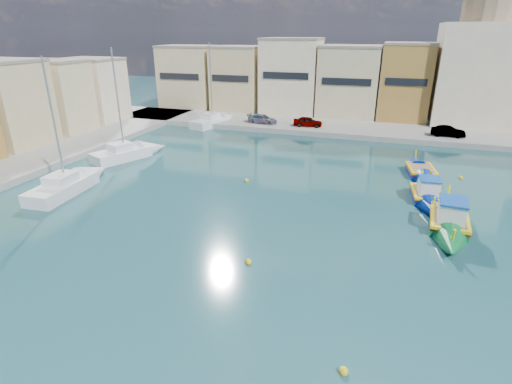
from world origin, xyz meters
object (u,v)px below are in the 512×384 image
at_px(luzzu_turquoise_cabin, 449,221).
at_px(yacht_mid, 78,181).
at_px(luzzu_green, 421,172).
at_px(luzzu_blue_cabin, 426,195).
at_px(yacht_midnorth, 136,152).
at_px(church_block, 481,59).
at_px(yacht_north, 219,120).

distance_m(luzzu_turquoise_cabin, yacht_mid, 27.73).
height_order(luzzu_green, yacht_mid, yacht_mid).
bearing_deg(luzzu_blue_cabin, yacht_midnorth, 174.21).
bearing_deg(luzzu_turquoise_cabin, yacht_mid, -176.73).
distance_m(yacht_midnorth, yacht_mid, 8.64).
relative_size(luzzu_turquoise_cabin, yacht_mid, 0.92).
height_order(luzzu_turquoise_cabin, luzzu_blue_cabin, luzzu_turquoise_cabin).
xyz_separation_m(church_block, luzzu_green, (-6.74, -22.50, -8.14)).
relative_size(luzzu_turquoise_cabin, luzzu_blue_cabin, 1.25).
bearing_deg(yacht_north, church_block, 15.75).
height_order(church_block, luzzu_turquoise_cabin, church_block).
distance_m(luzzu_turquoise_cabin, yacht_north, 35.17).
relative_size(yacht_midnorth, yacht_mid, 1.02).
bearing_deg(luzzu_green, luzzu_blue_cabin, -88.70).
xyz_separation_m(church_block, yacht_mid, (-33.18, -34.01, -7.98)).
height_order(luzzu_turquoise_cabin, yacht_midnorth, yacht_midnorth).
xyz_separation_m(church_block, luzzu_turquoise_cabin, (-5.49, -32.43, -8.02)).
xyz_separation_m(luzzu_blue_cabin, yacht_midnorth, (-26.94, 2.73, 0.10)).
xyz_separation_m(church_block, luzzu_blue_cabin, (-6.61, -28.11, -8.07)).
bearing_deg(luzzu_blue_cabin, yacht_mid, -167.48).
relative_size(luzzu_blue_cabin, luzzu_green, 0.97).
distance_m(luzzu_blue_cabin, luzzu_green, 5.61).
distance_m(church_block, yacht_mid, 48.18).
bearing_deg(luzzu_green, church_block, 73.32).
bearing_deg(church_block, luzzu_green, -106.68).
bearing_deg(luzzu_blue_cabin, yacht_north, 142.59).
xyz_separation_m(luzzu_turquoise_cabin, yacht_midnorth, (-28.06, 7.05, 0.06)).
relative_size(church_block, luzzu_green, 2.31).
bearing_deg(yacht_north, luzzu_green, -28.54).
bearing_deg(luzzu_green, yacht_mid, -156.47).
height_order(yacht_north, yacht_midnorth, yacht_north).
bearing_deg(luzzu_green, yacht_midnorth, -173.87).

